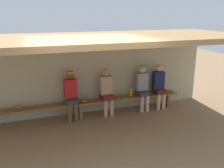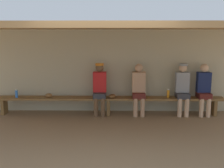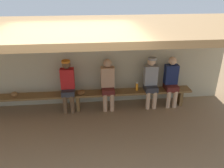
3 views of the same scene
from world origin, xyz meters
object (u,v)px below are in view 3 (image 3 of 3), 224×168
(bench, at_px, (78,96))
(baseball_glove_worn, at_px, (81,92))
(player_shirtless_tan, at_px, (151,80))
(water_bottle_orange, at_px, (137,86))
(player_with_sunglasses, at_px, (171,80))
(baseball_glove_tan, at_px, (14,94))
(player_rightmost, at_px, (68,83))
(player_in_white, at_px, (108,82))

(bench, bearing_deg, baseball_glove_worn, -21.04)
(player_shirtless_tan, height_order, water_bottle_orange, player_shirtless_tan)
(bench, xyz_separation_m, player_with_sunglasses, (2.46, 0.00, 0.34))
(player_with_sunglasses, bearing_deg, baseball_glove_worn, -178.98)
(bench, xyz_separation_m, water_bottle_orange, (1.56, 0.03, 0.18))
(water_bottle_orange, height_order, baseball_glove_tan, water_bottle_orange)
(player_with_sunglasses, xyz_separation_m, player_shirtless_tan, (-0.55, 0.00, 0.02))
(bench, xyz_separation_m, baseball_glove_tan, (-1.56, 0.03, 0.12))
(player_rightmost, xyz_separation_m, baseball_glove_tan, (-1.34, 0.03, -0.24))
(player_with_sunglasses, relative_size, water_bottle_orange, 6.07)
(player_with_sunglasses, bearing_deg, player_shirtless_tan, 179.95)
(bench, distance_m, player_rightmost, 0.42)
(player_in_white, relative_size, player_rightmost, 0.99)
(player_shirtless_tan, bearing_deg, baseball_glove_tan, 179.55)
(player_in_white, bearing_deg, bench, -179.78)
(player_shirtless_tan, relative_size, water_bottle_orange, 6.11)
(player_rightmost, relative_size, baseball_glove_tan, 5.60)
(water_bottle_orange, bearing_deg, player_rightmost, -179.15)
(bench, height_order, baseball_glove_worn, baseball_glove_worn)
(player_in_white, bearing_deg, player_rightmost, 179.97)
(bench, bearing_deg, water_bottle_orange, 1.10)
(player_shirtless_tan, relative_size, baseball_glove_worn, 5.60)
(water_bottle_orange, distance_m, baseball_glove_tan, 3.12)
(player_with_sunglasses, distance_m, player_rightmost, 2.69)
(player_in_white, height_order, player_shirtless_tan, player_shirtless_tan)
(player_rightmost, height_order, water_bottle_orange, player_rightmost)
(player_shirtless_tan, bearing_deg, player_rightmost, 180.00)
(player_with_sunglasses, height_order, baseball_glove_tan, player_with_sunglasses)
(player_rightmost, bearing_deg, player_with_sunglasses, -0.01)
(player_rightmost, xyz_separation_m, water_bottle_orange, (1.78, 0.03, -0.18))
(player_rightmost, relative_size, player_shirtless_tan, 1.00)
(player_shirtless_tan, bearing_deg, player_with_sunglasses, -0.05)
(baseball_glove_tan, bearing_deg, baseball_glove_worn, -121.83)
(baseball_glove_tan, bearing_deg, player_shirtless_tan, -119.88)
(player_in_white, distance_m, baseball_glove_worn, 0.72)
(player_rightmost, bearing_deg, player_shirtless_tan, 0.00)
(bench, distance_m, player_in_white, 0.86)
(bench, relative_size, water_bottle_orange, 27.26)
(player_with_sunglasses, bearing_deg, player_in_white, 180.00)
(bench, height_order, water_bottle_orange, water_bottle_orange)
(bench, distance_m, player_with_sunglasses, 2.49)
(bench, relative_size, player_rightmost, 4.46)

